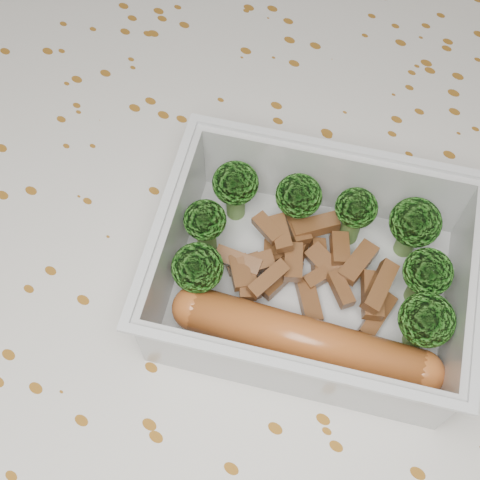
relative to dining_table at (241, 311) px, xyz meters
The scene contains 7 objects.
ground_plane 0.67m from the dining_table, ahead, with size 4.00×4.00×0.00m, color olive.
dining_table is the anchor object (origin of this frame).
tablecloth 0.05m from the dining_table, ahead, with size 1.46×0.96×0.19m.
lunch_container 0.12m from the dining_table, ahead, with size 0.24×0.21×0.07m.
broccoli_florets 0.14m from the dining_table, 30.15° to the left, with size 0.18×0.14×0.05m.
meat_pile 0.12m from the dining_table, 18.89° to the left, with size 0.12×0.09×0.03m.
sausage 0.13m from the dining_table, 24.49° to the right, with size 0.17×0.07×0.03m.
Camera 1 is at (0.11, -0.17, 1.17)m, focal length 50.00 mm.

